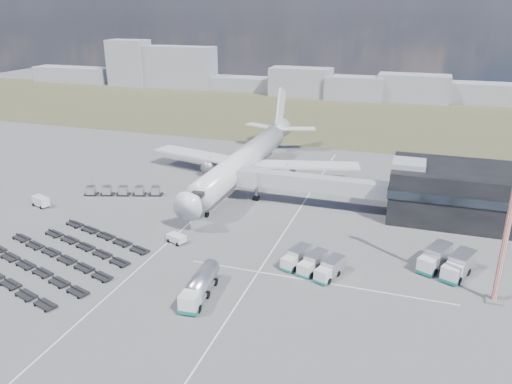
% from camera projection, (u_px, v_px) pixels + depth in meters
% --- Properties ---
extents(ground, '(420.00, 420.00, 0.00)m').
position_uv_depth(ground, '(187.00, 236.00, 88.28)').
color(ground, '#565659').
rests_on(ground, ground).
extents(grass_strip, '(420.00, 90.00, 0.01)m').
position_uv_depth(grass_strip, '(316.00, 115.00, 186.08)').
color(grass_strip, '#4C4A2E').
rests_on(grass_strip, ground).
extents(lane_markings, '(47.12, 110.00, 0.01)m').
position_uv_depth(lane_markings, '(244.00, 237.00, 88.06)').
color(lane_markings, silver).
rests_on(lane_markings, ground).
extents(terminal, '(30.40, 16.40, 11.00)m').
position_uv_depth(terminal, '(472.00, 193.00, 93.65)').
color(terminal, black).
rests_on(terminal, ground).
extents(jet_bridge, '(30.30, 3.80, 7.05)m').
position_uv_depth(jet_bridge, '(302.00, 182.00, 99.98)').
color(jet_bridge, '#939399').
rests_on(jet_bridge, ground).
extents(airliner, '(51.59, 64.53, 17.62)m').
position_uv_depth(airliner, '(247.00, 158.00, 115.21)').
color(airliner, silver).
rests_on(airliner, ground).
extents(skyline, '(319.34, 19.69, 23.60)m').
position_uv_depth(skyline, '(343.00, 79.00, 221.48)').
color(skyline, gray).
rests_on(skyline, ground).
extents(fuel_tanker, '(3.43, 10.48, 3.33)m').
position_uv_depth(fuel_tanker, '(200.00, 286.00, 69.41)').
color(fuel_tanker, silver).
rests_on(fuel_tanker, ground).
extents(pushback_tug, '(3.69, 2.86, 1.47)m').
position_uv_depth(pushback_tug, '(176.00, 239.00, 85.68)').
color(pushback_tug, silver).
rests_on(pushback_tug, ground).
extents(utility_van, '(4.28, 2.96, 2.12)m').
position_uv_depth(utility_van, '(41.00, 202.00, 101.06)').
color(utility_van, silver).
rests_on(utility_van, ground).
extents(catering_truck, '(5.27, 7.40, 3.14)m').
position_uv_depth(catering_truck, '(255.00, 174.00, 115.95)').
color(catering_truck, silver).
rests_on(catering_truck, ground).
extents(service_trucks_near, '(9.68, 8.44, 2.47)m').
position_uv_depth(service_trucks_near, '(313.00, 263.00, 76.34)').
color(service_trucks_near, silver).
rests_on(service_trucks_near, ground).
extents(service_trucks_far, '(8.86, 9.49, 3.05)m').
position_uv_depth(service_trucks_far, '(447.00, 262.00, 76.07)').
color(service_trucks_far, silver).
rests_on(service_trucks_far, ground).
extents(uld_row, '(16.53, 6.78, 1.84)m').
position_uv_depth(uld_row, '(123.00, 191.00, 106.98)').
color(uld_row, black).
rests_on(uld_row, ground).
extents(baggage_dollies, '(29.56, 26.92, 0.80)m').
position_uv_depth(baggage_dollies, '(56.00, 257.00, 80.24)').
color(baggage_dollies, black).
rests_on(baggage_dollies, ground).
extents(floodlight_mast, '(2.67, 2.16, 27.96)m').
position_uv_depth(floodlight_mast, '(512.00, 207.00, 63.98)').
color(floodlight_mast, '#AF2A1C').
rests_on(floodlight_mast, ground).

